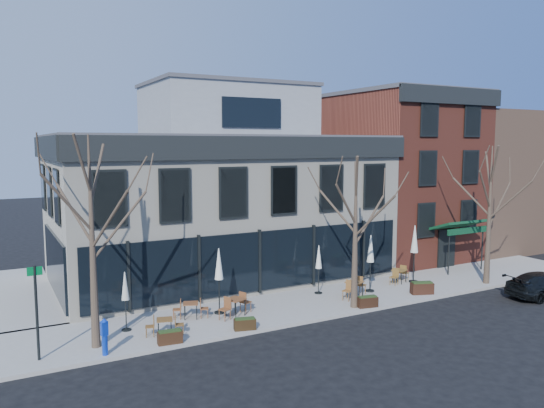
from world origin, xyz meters
name	(u,v)px	position (x,y,z in m)	size (l,w,h in m)	color
ground	(259,298)	(0.00, 0.00, 0.00)	(120.00, 120.00, 0.00)	black
sidewalk_front	(336,298)	(3.25, -2.15, 0.07)	(33.50, 4.70, 0.15)	gray
sidewalk_side	(6,297)	(-11.25, 6.00, 0.07)	(4.50, 12.00, 0.15)	gray
corner_building	(220,196)	(0.07, 5.07, 4.72)	(18.39, 10.39, 11.10)	silver
red_brick_building	(393,174)	(13.00, 4.98, 5.64)	(8.20, 11.78, 11.18)	brown
bg_building	(481,178)	(23.00, 6.00, 5.00)	(12.00, 12.00, 10.00)	#8C664C
tree_corner	(92,239)	(-8.49, -3.20, 4.25)	(3.93, 3.98, 7.92)	#382B21
tree_mid	(356,230)	(3.01, -3.90, 3.79)	(3.50, 3.55, 7.04)	#382B21
tree_right	(490,213)	(12.01, -3.90, 4.02)	(3.72, 3.77, 7.48)	#382B21
sign_pole	(36,307)	(-10.50, -3.50, 2.07)	(0.50, 0.10, 3.40)	black
call_box	(105,336)	(-8.36, -4.16, 0.87)	(0.27, 0.27, 1.37)	#0E33B8
cafe_set_0	(165,325)	(-5.87, -3.26, 0.57)	(1.59, 0.82, 0.82)	brown
cafe_set_1	(191,309)	(-4.24, -1.76, 0.58)	(1.62, 0.94, 0.84)	brown
cafe_set_2	(235,305)	(-2.41, -2.43, 0.65)	(1.87, 1.14, 0.97)	brown
cafe_set_4	(354,287)	(4.01, -2.60, 0.64)	(1.85, 1.16, 0.96)	brown
cafe_set_5	(399,275)	(7.86, -1.57, 0.61)	(1.71, 1.01, 0.89)	brown
umbrella_0	(125,289)	(-7.09, -1.98, 1.88)	(0.39, 0.39, 2.45)	black
umbrella_1	(219,268)	(-2.88, -1.73, 2.24)	(0.47, 0.47, 2.97)	black
umbrella_2	(319,260)	(2.79, -1.21, 1.91)	(0.40, 0.40, 2.49)	black
umbrella_3	(371,252)	(5.34, -2.15, 2.23)	(0.47, 0.47, 2.94)	black
umbrella_4	(415,242)	(8.64, -1.84, 2.38)	(0.51, 0.51, 3.16)	black
planter_0	(170,337)	(-5.96, -4.20, 0.41)	(0.97, 0.47, 0.52)	#321D10
planter_1	(245,324)	(-2.79, -4.20, 0.40)	(0.95, 0.57, 0.50)	black
planter_2	(367,302)	(3.55, -4.20, 0.41)	(1.01, 0.56, 0.53)	black
planter_3	(422,288)	(7.37, -3.78, 0.46)	(1.21, 0.81, 0.63)	black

